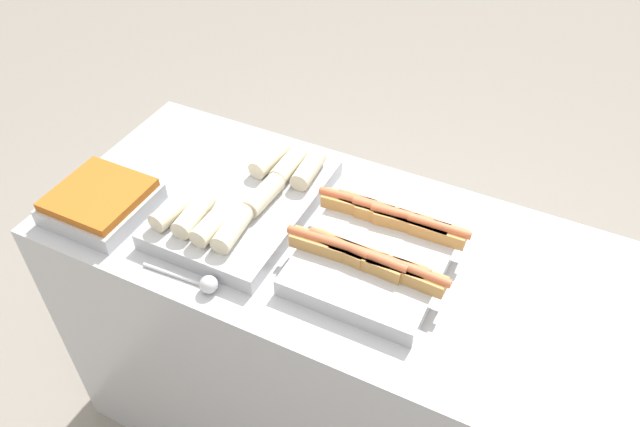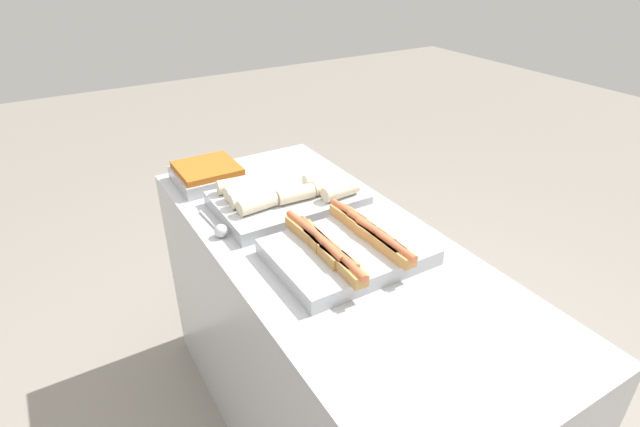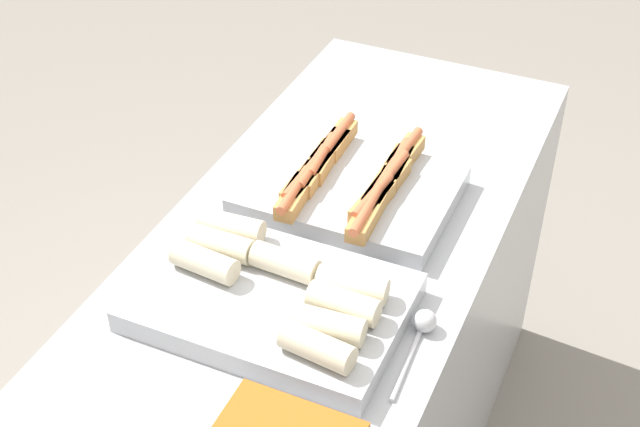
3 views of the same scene
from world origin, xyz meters
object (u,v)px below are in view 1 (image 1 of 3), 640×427
(tray_hotdogs, at_px, (379,245))
(serving_spoon_near, at_px, (203,283))
(tray_wraps, at_px, (245,201))
(tray_side_front, at_px, (101,202))

(tray_hotdogs, height_order, serving_spoon_near, tray_hotdogs)
(serving_spoon_near, bearing_deg, tray_wraps, 100.77)
(tray_hotdogs, height_order, tray_wraps, tray_wraps)
(tray_hotdogs, relative_size, tray_wraps, 0.90)
(tray_wraps, bearing_deg, serving_spoon_near, -79.23)
(tray_wraps, bearing_deg, tray_hotdogs, 0.66)
(tray_wraps, xyz_separation_m, serving_spoon_near, (0.05, -0.28, -0.02))
(tray_hotdogs, bearing_deg, tray_side_front, -166.43)
(tray_side_front, bearing_deg, tray_hotdogs, 13.57)
(tray_wraps, bearing_deg, tray_side_front, -153.49)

